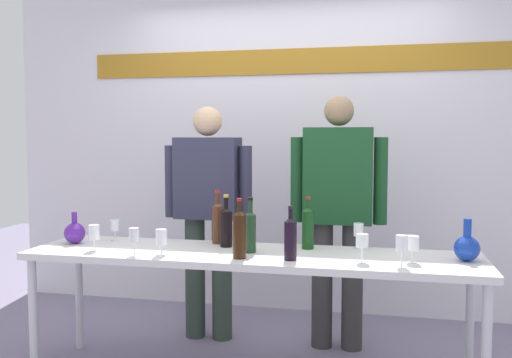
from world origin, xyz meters
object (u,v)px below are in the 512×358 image
decanter_blue_right (467,247)px  wine_bottle_3 (308,226)px  display_table (250,263)px  wine_bottle_5 (218,221)px  decanter_blue_left (75,232)px  wine_bottle_4 (251,229)px  wine_bottle_2 (226,225)px  wine_glass_right_2 (358,230)px  wine_glass_left_1 (115,226)px  wine_glass_right_0 (402,244)px  wine_glass_right_3 (362,241)px  wine_glass_left_2 (134,236)px  wine_bottle_1 (239,233)px  wine_glass_left_0 (161,238)px  wine_glass_left_3 (94,233)px  presenter_right (338,205)px  wine_glass_right_1 (412,244)px  presenter_left (208,206)px  wine_bottle_0 (290,237)px

decanter_blue_right → wine_bottle_3: (-0.87, 0.15, 0.06)m
display_table → wine_bottle_5: (-0.26, 0.23, 0.20)m
decanter_blue_left → wine_bottle_4: (1.13, -0.03, 0.06)m
decanter_blue_right → wine_bottle_2: size_ratio=0.72×
wine_glass_right_2 → wine_bottle_5: bearing=-178.2°
wine_glass_left_1 → wine_glass_right_0: wine_glass_right_0 is taller
wine_bottle_3 → wine_glass_right_3: wine_bottle_3 is taller
wine_glass_left_2 → wine_bottle_2: bearing=40.6°
wine_bottle_1 → wine_glass_left_0: size_ratio=2.24×
wine_glass_left_3 → wine_glass_right_2: (1.50, 0.40, 0.00)m
presenter_right → wine_glass_right_3: presenter_right is taller
wine_bottle_1 → wine_bottle_3: (0.33, 0.34, -0.01)m
wine_bottle_4 → wine_bottle_5: size_ratio=0.95×
presenter_right → wine_bottle_3: 0.48m
wine_glass_left_3 → wine_glass_right_2: bearing=15.0°
decanter_blue_left → wine_bottle_1: wine_bottle_1 is taller
presenter_right → wine_glass_right_1: bearing=-58.1°
wine_bottle_1 → wine_bottle_4: size_ratio=1.04×
decanter_blue_right → wine_glass_right_2: decanter_blue_right is taller
presenter_left → wine_bottle_2: 0.57m
wine_bottle_2 → wine_bottle_5: size_ratio=0.95×
decanter_blue_left → wine_glass_left_2: decanter_blue_left is taller
wine_glass_right_3 → wine_bottle_4: bearing=168.8°
wine_glass_left_3 → wine_glass_right_1: size_ratio=1.06×
wine_bottle_4 → wine_glass_left_0: (-0.47, -0.18, -0.03)m
wine_glass_left_1 → wine_glass_left_2: size_ratio=0.86×
wine_bottle_0 → wine_glass_right_0: 0.58m
decanter_blue_right → wine_glass_left_2: size_ratio=1.44×
wine_glass_left_2 → wine_bottle_3: bearing=24.3°
wine_bottle_5 → wine_glass_left_1: wine_bottle_5 is taller
wine_glass_left_0 → wine_glass_right_3: wine_glass_right_3 is taller
decanter_blue_right → presenter_right: bearing=140.4°
wine_glass_left_2 → display_table: bearing=21.0°
wine_glass_left_0 → wine_glass_left_2: bearing=-158.6°
wine_bottle_2 → wine_glass_right_3: bearing=-17.6°
wine_bottle_4 → wine_glass_left_0: wine_bottle_4 is taller
wine_bottle_5 → wine_glass_right_0: 1.17m
wine_bottle_4 → wine_glass_left_3: (-0.90, -0.15, -0.03)m
wine_glass_left_2 → wine_glass_right_2: wine_glass_left_2 is taller
wine_glass_left_0 → wine_glass_left_1: size_ratio=1.09×
wine_bottle_2 → wine_glass_left_1: bearing=178.0°
wine_bottle_3 → wine_glass_right_3: (0.32, -0.30, -0.02)m
decanter_blue_right → wine_glass_right_1: bearing=-160.1°
presenter_right → wine_bottle_4: presenter_right is taller
presenter_right → wine_bottle_5: (-0.71, -0.41, -0.07)m
display_table → wine_bottle_4: wine_bottle_4 is taller
wine_glass_left_1 → wine_glass_right_2: size_ratio=0.89×
presenter_left → wine_bottle_5: (0.19, -0.41, -0.04)m
wine_bottle_0 → wine_bottle_5: size_ratio=0.88×
decanter_blue_right → wine_bottle_5: size_ratio=0.68×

